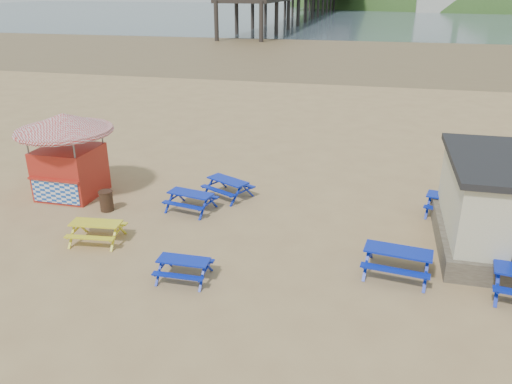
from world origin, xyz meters
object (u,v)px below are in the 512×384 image
(picnic_table_blue_b, at_px, (228,188))
(ice_cream_kiosk, at_px, (67,145))
(litter_bin, at_px, (106,201))
(picnic_table_blue_a, at_px, (191,201))
(picnic_table_yellow, at_px, (97,232))

(picnic_table_blue_b, relative_size, ice_cream_kiosk, 0.57)
(picnic_table_blue_b, distance_m, litter_bin, 4.89)
(ice_cream_kiosk, bearing_deg, picnic_table_blue_a, -2.87)
(picnic_table_yellow, relative_size, ice_cream_kiosk, 0.47)
(ice_cream_kiosk, bearing_deg, litter_bin, -26.68)
(picnic_table_blue_a, relative_size, picnic_table_yellow, 1.08)
(picnic_table_yellow, xyz_separation_m, litter_bin, (-0.98, 2.40, 0.05))
(picnic_table_blue_a, distance_m, ice_cream_kiosk, 5.70)
(picnic_table_yellow, height_order, litter_bin, litter_bin)
(picnic_table_blue_b, bearing_deg, litter_bin, -122.85)
(picnic_table_blue_a, height_order, litter_bin, litter_bin)
(picnic_table_blue_a, distance_m, picnic_table_yellow, 3.90)
(picnic_table_blue_b, relative_size, picnic_table_yellow, 1.22)
(picnic_table_blue_a, height_order, picnic_table_blue_b, picnic_table_blue_b)
(picnic_table_blue_b, distance_m, picnic_table_yellow, 5.85)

